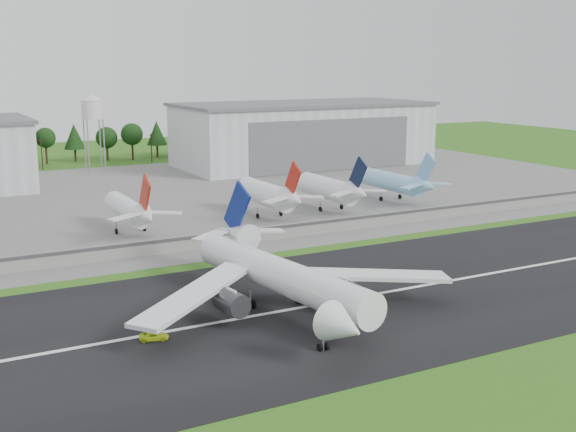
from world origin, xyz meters
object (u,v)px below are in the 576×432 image
parked_jet_red_a (131,210)px  parked_jet_skyblue (394,181)px  parked_jet_navy (334,189)px  parked_jet_red_b (272,195)px  main_airliner (282,284)px  ground_vehicle (154,336)px

parked_jet_red_a → parked_jet_skyblue: size_ratio=0.84×
parked_jet_skyblue → parked_jet_navy: bearing=-168.4°
parked_jet_red_b → parked_jet_red_a: bearing=-179.9°
main_airliner → ground_vehicle: main_airliner is taller
parked_jet_navy → parked_jet_red_a: bearing=-179.9°
parked_jet_red_a → parked_jet_navy: (57.41, 0.07, 0.43)m
parked_jet_skyblue → parked_jet_red_b: bearing=-173.5°
main_airliner → ground_vehicle: size_ratio=13.49×
ground_vehicle → parked_jet_red_a: 71.13m
ground_vehicle → parked_jet_red_b: bearing=-22.6°
parked_jet_red_a → parked_jet_skyblue: parked_jet_skyblue is taller
main_airliner → parked_jet_red_b: bearing=-123.7°
parked_jet_navy → parked_jet_skyblue: (24.17, 4.95, -0.36)m
parked_jet_red_a → parked_jet_red_b: parked_jet_red_b is taller
parked_jet_red_b → parked_jet_skyblue: (43.61, 4.95, -0.39)m
ground_vehicle → parked_jet_red_a: parked_jet_red_a is taller
main_airliner → ground_vehicle: (-22.70, -1.98, -4.18)m
ground_vehicle → parked_jet_red_b: parked_jet_red_b is taller
main_airliner → parked_jet_red_b: (32.04, 67.02, 1.51)m
main_airliner → parked_jet_navy: (51.48, 67.02, 1.48)m
parked_jet_red_a → parked_jet_red_b: 37.97m
main_airliner → ground_vehicle: bearing=-3.2°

